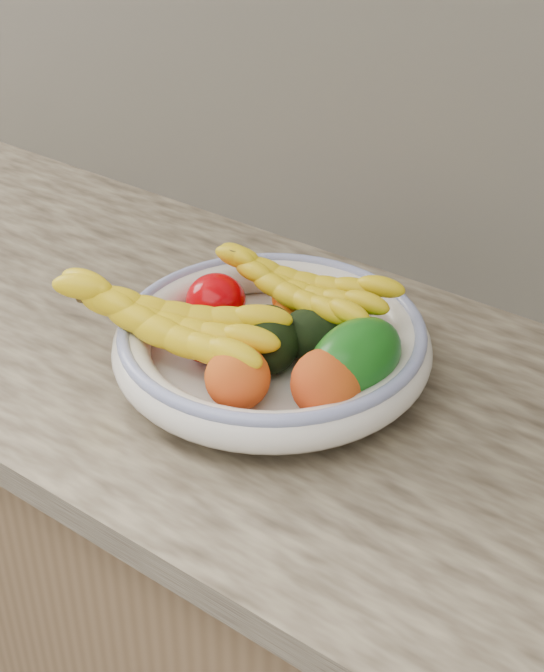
{
  "coord_description": "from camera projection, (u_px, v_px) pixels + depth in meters",
  "views": [
    {
      "loc": [
        0.57,
        0.9,
        1.58
      ],
      "look_at": [
        0.0,
        1.66,
        0.96
      ],
      "focal_mm": 50.0,
      "sensor_mm": 36.0,
      "label": 1
    }
  ],
  "objects": [
    {
      "name": "clementine_back_mid",
      "position": [
        294.0,
        315.0,
        1.19
      ],
      "size": [
        0.07,
        0.07,
        0.05
      ],
      "primitive_type": "ellipsoid",
      "rotation": [
        0.0,
        0.0,
        -0.2
      ],
      "color": "orange",
      "rests_on": "fruit_bowl"
    },
    {
      "name": "tomato_near_left",
      "position": [
        208.0,
        336.0,
        1.13
      ],
      "size": [
        0.09,
        0.09,
        0.07
      ],
      "primitive_type": "ellipsoid",
      "rotation": [
        0.0,
        0.0,
        -0.33
      ],
      "color": "#AA050B",
      "rests_on": "fruit_bowl"
    },
    {
      "name": "fruit_bowl",
      "position": [
        272.0,
        344.0,
        1.14
      ],
      "size": [
        0.39,
        0.39,
        0.08
      ],
      "color": "silver",
      "rests_on": "kitchen_counter"
    },
    {
      "name": "green_mango",
      "position": [
        355.0,
        360.0,
        1.06
      ],
      "size": [
        0.12,
        0.14,
        0.12
      ],
      "primitive_type": "ellipsoid",
      "rotation": [
        0.0,
        0.31,
        -0.11
      ],
      "color": "#105710",
      "rests_on": "fruit_bowl"
    },
    {
      "name": "tomato_left",
      "position": [
        216.0,
        301.0,
        1.2
      ],
      "size": [
        0.09,
        0.09,
        0.07
      ],
      "primitive_type": "ellipsoid",
      "rotation": [
        0.0,
        0.0,
        0.13
      ],
      "color": "#C40006",
      "rests_on": "fruit_bowl"
    },
    {
      "name": "peach_right",
      "position": [
        326.0,
        384.0,
        1.04
      ],
      "size": [
        0.1,
        0.1,
        0.08
      ],
      "primitive_type": "ellipsoid",
      "rotation": [
        0.0,
        0.0,
        -0.39
      ],
      "color": "orange",
      "rests_on": "fruit_bowl"
    },
    {
      "name": "peach_front",
      "position": [
        238.0,
        378.0,
        1.05
      ],
      "size": [
        0.1,
        0.1,
        0.08
      ],
      "primitive_type": "ellipsoid",
      "rotation": [
        0.0,
        0.0,
        0.39
      ],
      "color": "orange",
      "rests_on": "fruit_bowl"
    },
    {
      "name": "clementine_extra",
      "position": [
        290.0,
        298.0,
        1.22
      ],
      "size": [
        0.05,
        0.05,
        0.05
      ],
      "primitive_type": "ellipsoid",
      "color": "#F26005",
      "rests_on": "fruit_bowl"
    },
    {
      "name": "avocado_center",
      "position": [
        269.0,
        339.0,
        1.12
      ],
      "size": [
        0.12,
        0.13,
        0.07
      ],
      "primitive_type": "ellipsoid",
      "rotation": [
        0.0,
        0.0,
        0.7
      ],
      "color": "black",
      "rests_on": "fruit_bowl"
    },
    {
      "name": "banana_bunch_front",
      "position": [
        165.0,
        326.0,
        1.11
      ],
      "size": [
        0.33,
        0.19,
        0.08
      ],
      "primitive_type": null,
      "rotation": [
        0.0,
        0.0,
        0.26
      ],
      "color": "yellow",
      "rests_on": "fruit_bowl"
    },
    {
      "name": "clementine_back_right",
      "position": [
        335.0,
        314.0,
        1.19
      ],
      "size": [
        0.06,
        0.06,
        0.05
      ],
      "primitive_type": "ellipsoid",
      "rotation": [
        0.0,
        0.0,
        -0.13
      ],
      "color": "#FF6805",
      "rests_on": "fruit_bowl"
    },
    {
      "name": "kitchen_counter",
      "position": [
        282.0,
        601.0,
        1.42
      ],
      "size": [
        2.44,
        0.66,
        1.4
      ],
      "color": "brown",
      "rests_on": "ground"
    },
    {
      "name": "avocado_right",
      "position": [
        318.0,
        334.0,
        1.13
      ],
      "size": [
        0.12,
        0.12,
        0.07
      ],
      "primitive_type": "ellipsoid",
      "rotation": [
        0.0,
        0.0,
        -0.9
      ],
      "color": "black",
      "rests_on": "fruit_bowl"
    },
    {
      "name": "banana_bunch_back",
      "position": [
        299.0,
        293.0,
        1.17
      ],
      "size": [
        0.27,
        0.11,
        0.08
      ],
      "primitive_type": null,
      "rotation": [
        0.0,
        0.0,
        0.02
      ],
      "color": "yellow",
      "rests_on": "fruit_bowl"
    },
    {
      "name": "clementine_back_left",
      "position": [
        291.0,
        304.0,
        1.21
      ],
      "size": [
        0.05,
        0.05,
        0.04
      ],
      "primitive_type": "ellipsoid",
      "rotation": [
        0.0,
        0.0,
        -0.17
      ],
      "color": "#F55005",
      "rests_on": "fruit_bowl"
    }
  ]
}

